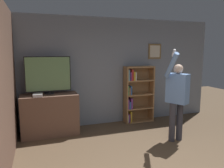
% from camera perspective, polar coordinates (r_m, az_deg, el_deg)
% --- Properties ---
extents(wall_back, '(6.16, 0.09, 2.70)m').
position_cam_1_polar(wall_back, '(5.57, -2.04, 3.24)').
color(wall_back, gray).
rests_on(wall_back, ground_plane).
extents(wall_side_brick, '(0.06, 4.67, 2.70)m').
position_cam_1_polar(wall_side_brick, '(3.81, -26.26, -0.24)').
color(wall_side_brick, brown).
rests_on(wall_side_brick, ground_plane).
extents(tv_ledge, '(1.23, 0.58, 0.92)m').
position_cam_1_polar(tv_ledge, '(5.15, -15.87, -7.66)').
color(tv_ledge, brown).
rests_on(tv_ledge, ground_plane).
extents(television, '(0.98, 0.22, 0.84)m').
position_cam_1_polar(television, '(5.03, -16.32, 2.31)').
color(television, black).
rests_on(television, tv_ledge).
extents(game_console, '(0.20, 0.22, 0.06)m').
position_cam_1_polar(game_console, '(4.89, -18.84, -2.76)').
color(game_console, silver).
rests_on(game_console, tv_ledge).
extents(bookshelf, '(0.79, 0.28, 1.48)m').
position_cam_1_polar(bookshelf, '(5.80, 6.36, -2.63)').
color(bookshelf, '#997047').
rests_on(bookshelf, ground_plane).
extents(person, '(0.57, 0.55, 1.91)m').
position_cam_1_polar(person, '(4.69, 16.68, -2.83)').
color(person, '#383842').
rests_on(person, ground_plane).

